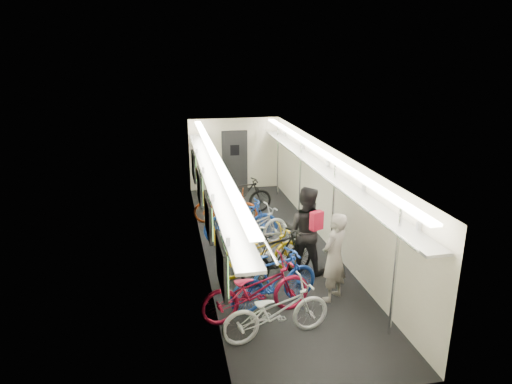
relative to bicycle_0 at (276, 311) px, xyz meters
name	(u,v)px	position (x,y,z in m)	size (l,w,h in m)	color
train_car_shell	(246,174)	(0.25, 4.20, 1.17)	(10.00, 10.00, 10.00)	black
bicycle_0	(276,311)	(0.00, 0.00, 0.00)	(0.65, 1.86, 0.98)	silver
bicycle_1	(275,280)	(0.19, 0.92, 0.05)	(0.51, 1.81, 1.09)	#1C43A8
bicycle_2	(256,290)	(-0.20, 0.65, 0.05)	(0.71, 2.03, 1.07)	maroon
bicycle_3	(278,257)	(0.50, 1.86, 0.05)	(0.51, 1.80, 1.08)	black
bicycle_4	(260,252)	(0.19, 2.22, 0.02)	(0.67, 1.92, 1.01)	gold
bicycle_5	(272,246)	(0.51, 2.51, -0.01)	(0.45, 1.59, 0.96)	silver
bicycle_6	(252,228)	(0.28, 3.59, 0.01)	(0.66, 1.89, 0.99)	silver
bicycle_7	(241,221)	(0.08, 3.95, 0.07)	(0.52, 1.85, 1.11)	#183B95
bicycle_8	(226,207)	(-0.12, 5.32, -0.03)	(0.61, 1.76, 0.92)	#9B3610
bicycle_9	(242,197)	(0.43, 5.87, 0.05)	(0.51, 1.80, 1.08)	black
passenger_near	(334,257)	(1.34, 0.97, 0.38)	(0.63, 0.41, 1.73)	gray
passenger_mid	(305,230)	(1.16, 2.19, 0.45)	(0.91, 0.71, 1.88)	black
backpack	(317,221)	(1.26, 1.81, 0.79)	(0.26, 0.14, 0.38)	#B1112B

